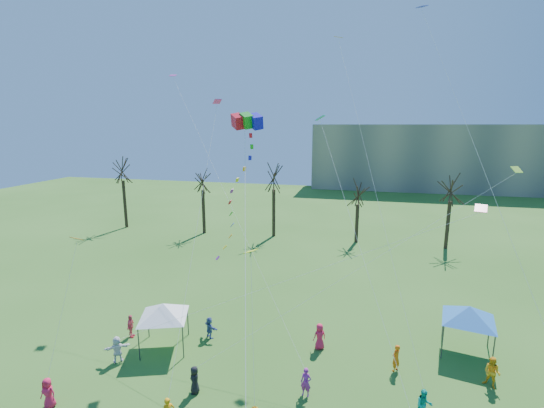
% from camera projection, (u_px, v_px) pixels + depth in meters
% --- Properties ---
extents(distant_building, '(60.00, 14.00, 15.00)m').
position_uv_depth(distant_building, '(444.00, 157.00, 88.01)').
color(distant_building, gray).
rests_on(distant_building, ground).
extents(bare_tree_row, '(69.82, 6.47, 10.91)m').
position_uv_depth(bare_tree_row, '(338.00, 188.00, 48.12)').
color(bare_tree_row, black).
rests_on(bare_tree_row, ground).
extents(big_box_kite, '(3.11, 7.71, 18.71)m').
position_uv_depth(big_box_kite, '(240.00, 200.00, 22.39)').
color(big_box_kite, red).
rests_on(big_box_kite, ground).
extents(canopy_tent_white, '(4.04, 4.04, 3.21)m').
position_uv_depth(canopy_tent_white, '(163.00, 310.00, 25.41)').
color(canopy_tent_white, '#3F3F44').
rests_on(canopy_tent_white, ground).
extents(canopy_tent_blue, '(4.33, 4.33, 3.31)m').
position_uv_depth(canopy_tent_blue, '(469.00, 313.00, 24.83)').
color(canopy_tent_blue, '#3F3F44').
rests_on(canopy_tent_blue, ground).
extents(festival_crowd, '(26.48, 11.05, 1.85)m').
position_uv_depth(festival_crowd, '(301.00, 382.00, 21.13)').
color(festival_crowd, '#E41C48').
rests_on(festival_crowd, ground).
extents(small_kites_aloft, '(27.22, 19.01, 30.61)m').
position_uv_depth(small_kites_aloft, '(298.00, 140.00, 25.14)').
color(small_kites_aloft, orange).
rests_on(small_kites_aloft, ground).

